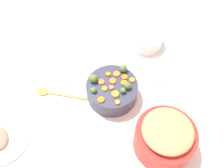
# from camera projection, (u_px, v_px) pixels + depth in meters

# --- Properties ---
(tabletop) EXTENTS (2.40, 2.40, 0.02)m
(tabletop) POSITION_uv_depth(u_px,v_px,m) (111.00, 97.00, 1.28)
(tabletop) COLOR white
(tabletop) RESTS_ON ground
(serving_bowl_carrots) EXTENTS (0.26, 0.26, 0.10)m
(serving_bowl_carrots) POSITION_uv_depth(u_px,v_px,m) (112.00, 91.00, 1.23)
(serving_bowl_carrots) COLOR #373851
(serving_bowl_carrots) RESTS_ON tabletop
(metal_pot) EXTENTS (0.27, 0.27, 0.14)m
(metal_pot) POSITION_uv_depth(u_px,v_px,m) (164.00, 139.00, 1.06)
(metal_pot) COLOR red
(metal_pot) RESTS_ON tabletop
(stuffing_mound) EXTENTS (0.22, 0.22, 0.05)m
(stuffing_mound) POSITION_uv_depth(u_px,v_px,m) (168.00, 130.00, 0.98)
(stuffing_mound) COLOR tan
(stuffing_mound) RESTS_ON metal_pot
(carrot_slice_0) EXTENTS (0.03, 0.03, 0.01)m
(carrot_slice_0) POSITION_uv_depth(u_px,v_px,m) (117.00, 102.00, 1.13)
(carrot_slice_0) COLOR orange
(carrot_slice_0) RESTS_ON serving_bowl_carrots
(carrot_slice_1) EXTENTS (0.03, 0.03, 0.01)m
(carrot_slice_1) POSITION_uv_depth(u_px,v_px,m) (124.00, 77.00, 1.21)
(carrot_slice_1) COLOR orange
(carrot_slice_1) RESTS_ON serving_bowl_carrots
(carrot_slice_2) EXTENTS (0.04, 0.04, 0.01)m
(carrot_slice_2) POSITION_uv_depth(u_px,v_px,m) (132.00, 80.00, 1.20)
(carrot_slice_2) COLOR orange
(carrot_slice_2) RESTS_ON serving_bowl_carrots
(carrot_slice_3) EXTENTS (0.03, 0.03, 0.01)m
(carrot_slice_3) POSITION_uv_depth(u_px,v_px,m) (111.00, 88.00, 1.17)
(carrot_slice_3) COLOR orange
(carrot_slice_3) RESTS_ON serving_bowl_carrots
(carrot_slice_4) EXTENTS (0.03, 0.03, 0.01)m
(carrot_slice_4) POSITION_uv_depth(u_px,v_px,m) (124.00, 83.00, 1.19)
(carrot_slice_4) COLOR orange
(carrot_slice_4) RESTS_ON serving_bowl_carrots
(carrot_slice_5) EXTENTS (0.04, 0.04, 0.01)m
(carrot_slice_5) POSITION_uv_depth(u_px,v_px,m) (115.00, 94.00, 1.15)
(carrot_slice_5) COLOR orange
(carrot_slice_5) RESTS_ON serving_bowl_carrots
(carrot_slice_6) EXTENTS (0.04, 0.04, 0.01)m
(carrot_slice_6) POSITION_uv_depth(u_px,v_px,m) (114.00, 81.00, 1.20)
(carrot_slice_6) COLOR orange
(carrot_slice_6) RESTS_ON serving_bowl_carrots
(carrot_slice_7) EXTENTS (0.03, 0.03, 0.01)m
(carrot_slice_7) POSITION_uv_depth(u_px,v_px,m) (108.00, 74.00, 1.22)
(carrot_slice_7) COLOR orange
(carrot_slice_7) RESTS_ON serving_bowl_carrots
(carrot_slice_8) EXTENTS (0.04, 0.04, 0.01)m
(carrot_slice_8) POSITION_uv_depth(u_px,v_px,m) (101.00, 100.00, 1.13)
(carrot_slice_8) COLOR orange
(carrot_slice_8) RESTS_ON serving_bowl_carrots
(carrot_slice_9) EXTENTS (0.04, 0.04, 0.01)m
(carrot_slice_9) POSITION_uv_depth(u_px,v_px,m) (105.00, 89.00, 1.17)
(carrot_slice_9) COLOR orange
(carrot_slice_9) RESTS_ON serving_bowl_carrots
(carrot_slice_10) EXTENTS (0.03, 0.03, 0.01)m
(carrot_slice_10) POSITION_uv_depth(u_px,v_px,m) (101.00, 81.00, 1.20)
(carrot_slice_10) COLOR orange
(carrot_slice_10) RESTS_ON serving_bowl_carrots
(carrot_slice_11) EXTENTS (0.05, 0.05, 0.01)m
(carrot_slice_11) POSITION_uv_depth(u_px,v_px,m) (117.00, 74.00, 1.22)
(carrot_slice_11) COLOR orange
(carrot_slice_11) RESTS_ON serving_bowl_carrots
(brussels_sprout_0) EXTENTS (0.03, 0.03, 0.03)m
(brussels_sprout_0) POSITION_uv_depth(u_px,v_px,m) (94.00, 90.00, 1.15)
(brussels_sprout_0) COLOR #4C892F
(brussels_sprout_0) RESTS_ON serving_bowl_carrots
(brussels_sprout_1) EXTENTS (0.04, 0.04, 0.04)m
(brussels_sprout_1) POSITION_uv_depth(u_px,v_px,m) (128.00, 86.00, 1.16)
(brussels_sprout_1) COLOR #587034
(brussels_sprout_1) RESTS_ON serving_bowl_carrots
(brussels_sprout_2) EXTENTS (0.04, 0.04, 0.04)m
(brussels_sprout_2) POSITION_uv_depth(u_px,v_px,m) (93.00, 78.00, 1.19)
(brussels_sprout_2) COLOR #5B7936
(brussels_sprout_2) RESTS_ON serving_bowl_carrots
(brussels_sprout_3) EXTENTS (0.03, 0.03, 0.03)m
(brussels_sprout_3) POSITION_uv_depth(u_px,v_px,m) (123.00, 91.00, 1.15)
(brussels_sprout_3) COLOR #498635
(brussels_sprout_3) RESTS_ON serving_bowl_carrots
(brussels_sprout_4) EXTENTS (0.04, 0.04, 0.04)m
(brussels_sprout_4) POSITION_uv_depth(u_px,v_px,m) (123.00, 68.00, 1.22)
(brussels_sprout_4) COLOR #597B3D
(brussels_sprout_4) RESTS_ON serving_bowl_carrots
(wooden_spoon) EXTENTS (0.10, 0.33, 0.01)m
(wooden_spoon) POSITION_uv_depth(u_px,v_px,m) (53.00, 93.00, 1.27)
(wooden_spoon) COLOR #A88F4C
(wooden_spoon) RESTS_ON tabletop
(casserole_dish) EXTENTS (0.21, 0.21, 0.08)m
(casserole_dish) POSITION_uv_depth(u_px,v_px,m) (146.00, 39.00, 1.46)
(casserole_dish) COLOR white
(casserole_dish) RESTS_ON tabletop
(ham_plate) EXTENTS (0.25, 0.25, 0.01)m
(ham_plate) POSITION_uv_depth(u_px,v_px,m) (3.00, 140.00, 1.12)
(ham_plate) COLOR white
(ham_plate) RESTS_ON tabletop
(dish_towel) EXTENTS (0.19, 0.13, 0.01)m
(dish_towel) POSITION_uv_depth(u_px,v_px,m) (168.00, 73.00, 1.36)
(dish_towel) COLOR #A1B0B3
(dish_towel) RESTS_ON tabletop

